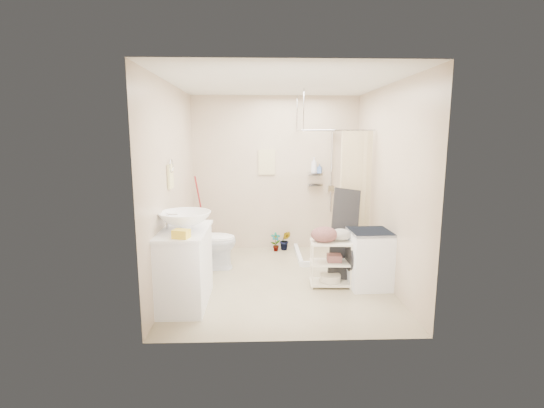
{
  "coord_description": "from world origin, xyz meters",
  "views": [
    {
      "loc": [
        -0.29,
        -5.09,
        1.96
      ],
      "look_at": [
        -0.11,
        0.25,
        1.02
      ],
      "focal_mm": 26.0,
      "sensor_mm": 36.0,
      "label": 1
    }
  ],
  "objects_px": {
    "vanity": "(184,267)",
    "washing_machine": "(369,259)",
    "toilet": "(208,241)",
    "laundry_rack": "(331,259)"
  },
  "relations": [
    {
      "from": "toilet",
      "to": "laundry_rack",
      "type": "distance_m",
      "value": 1.85
    },
    {
      "from": "vanity",
      "to": "toilet",
      "type": "relative_size",
      "value": 1.21
    },
    {
      "from": "vanity",
      "to": "laundry_rack",
      "type": "relative_size",
      "value": 1.4
    },
    {
      "from": "toilet",
      "to": "washing_machine",
      "type": "height_order",
      "value": "toilet"
    },
    {
      "from": "toilet",
      "to": "laundry_rack",
      "type": "relative_size",
      "value": 1.15
    },
    {
      "from": "toilet",
      "to": "laundry_rack",
      "type": "height_order",
      "value": "toilet"
    },
    {
      "from": "vanity",
      "to": "toilet",
      "type": "distance_m",
      "value": 1.24
    },
    {
      "from": "toilet",
      "to": "washing_machine",
      "type": "bearing_deg",
      "value": -110.98
    },
    {
      "from": "toilet",
      "to": "laundry_rack",
      "type": "xyz_separation_m",
      "value": [
        1.68,
        -0.76,
        -0.06
      ]
    },
    {
      "from": "vanity",
      "to": "washing_machine",
      "type": "height_order",
      "value": "vanity"
    }
  ]
}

